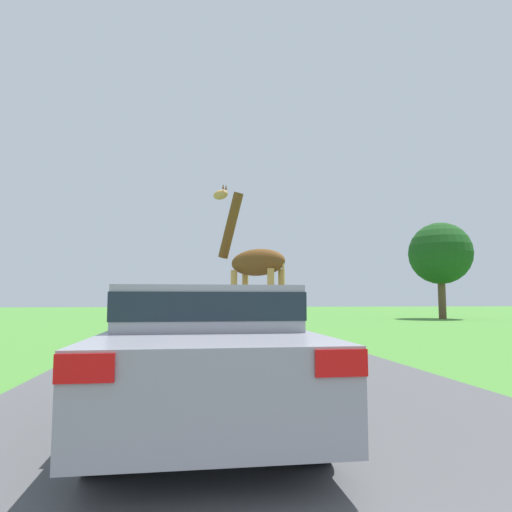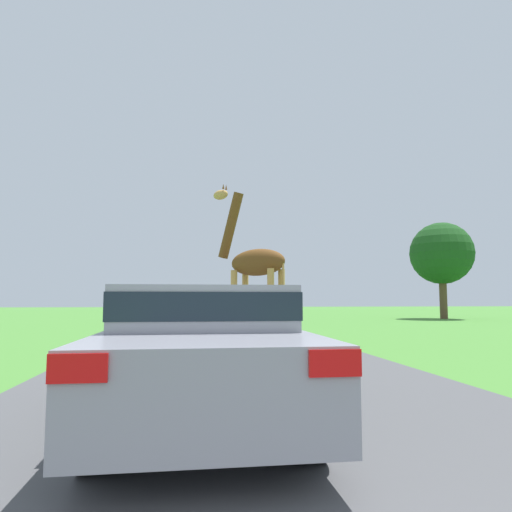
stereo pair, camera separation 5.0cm
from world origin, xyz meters
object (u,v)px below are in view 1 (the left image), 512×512
car_queue_left (245,310)px  giraffe_near_road (253,266)px  car_lead_maroon (206,349)px  tree_left_edge (440,254)px  car_queue_right (162,308)px

car_queue_left → giraffe_near_road: bearing=-95.9°
giraffe_near_road → car_queue_left: bearing=39.8°
car_lead_maroon → tree_left_edge: 28.55m
giraffe_near_road → car_queue_right: (-3.33, 13.63, -1.44)m
giraffe_near_road → tree_left_edge: bearing=1.5°
car_queue_left → tree_left_edge: 14.43m
car_queue_right → car_lead_maroon: bearing=-85.5°
tree_left_edge → car_lead_maroon: bearing=-125.1°
giraffe_near_road → car_queue_right: size_ratio=1.08×
giraffe_near_road → car_lead_maroon: size_ratio=1.14×
car_queue_right → car_queue_left: (4.51, -2.17, -0.05)m
car_queue_right → tree_left_edge: tree_left_edge is taller
car_lead_maroon → car_queue_right: bearing=94.5°
car_queue_left → car_queue_right: bearing=154.3°
tree_left_edge → giraffe_near_road: bearing=-134.2°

